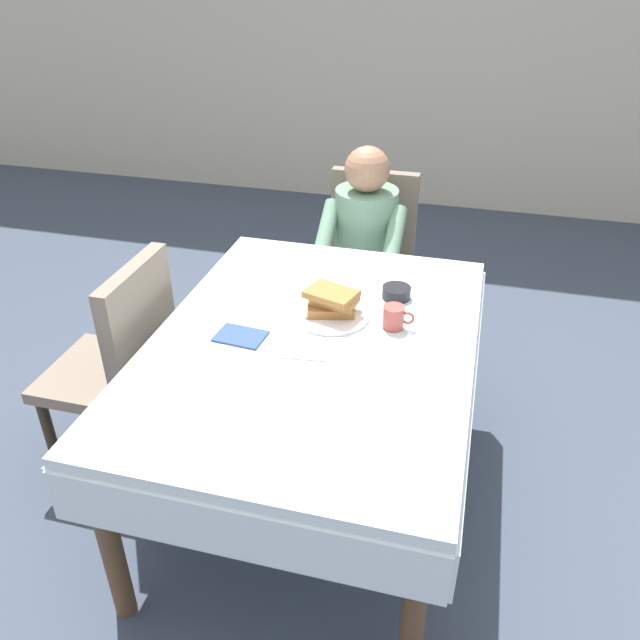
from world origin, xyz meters
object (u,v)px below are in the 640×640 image
object	(u,v)px
cup_coffee	(394,317)
bowl_butter	(396,292)
chair_diner	(369,253)
chair_left_side	(123,357)
spoon_near_edge	(304,359)
plate_breakfast	(331,314)
dining_table_main	(313,360)
knife_right_of_plate	(382,325)
breakfast_stack	(332,301)
diner_person	(364,240)
fork_left_of_plate	(280,312)

from	to	relation	value
cup_coffee	bowl_butter	distance (m)	0.22
chair_diner	chair_left_side	xyz separation A→B (m)	(-0.75, -1.17, 0.00)
chair_diner	spoon_near_edge	xyz separation A→B (m)	(0.02, -1.29, 0.21)
plate_breakfast	spoon_near_edge	bearing A→B (deg)	-94.22
cup_coffee	spoon_near_edge	bearing A→B (deg)	-133.18
dining_table_main	spoon_near_edge	bearing A→B (deg)	-87.98
cup_coffee	spoon_near_edge	distance (m)	0.37
dining_table_main	plate_breakfast	bearing A→B (deg)	81.13
knife_right_of_plate	breakfast_stack	bearing A→B (deg)	78.95
chair_diner	knife_right_of_plate	size ratio (longest dim) A/B	4.65
spoon_near_edge	chair_diner	bearing A→B (deg)	84.05
dining_table_main	diner_person	xyz separation A→B (m)	(-0.02, 1.01, 0.02)
plate_breakfast	fork_left_of_plate	xyz separation A→B (m)	(-0.19, -0.02, -0.01)
chair_left_side	plate_breakfast	world-z (taller)	chair_left_side
bowl_butter	diner_person	bearing A→B (deg)	111.39
dining_table_main	knife_right_of_plate	size ratio (longest dim) A/B	7.62
diner_person	knife_right_of_plate	world-z (taller)	diner_person
knife_right_of_plate	spoon_near_edge	bearing A→B (deg)	138.07
chair_diner	bowl_butter	xyz separation A→B (m)	(0.25, -0.80, 0.23)
diner_person	breakfast_stack	distance (m)	0.86
spoon_near_edge	cup_coffee	bearing A→B (deg)	39.78
breakfast_stack	cup_coffee	xyz separation A→B (m)	(0.23, -0.02, -0.02)
chair_left_side	knife_right_of_plate	distance (m)	1.02
diner_person	plate_breakfast	distance (m)	0.85
fork_left_of_plate	knife_right_of_plate	size ratio (longest dim) A/B	0.90
spoon_near_edge	fork_left_of_plate	bearing A→B (deg)	114.85
chair_left_side	cup_coffee	bearing A→B (deg)	-81.94
diner_person	plate_breakfast	world-z (taller)	diner_person
bowl_butter	dining_table_main	bearing A→B (deg)	-122.69
chair_diner	spoon_near_edge	size ratio (longest dim) A/B	6.20
chair_diner	spoon_near_edge	bearing A→B (deg)	91.10
fork_left_of_plate	cup_coffee	bearing A→B (deg)	-85.15
diner_person	breakfast_stack	size ratio (longest dim) A/B	5.44
dining_table_main	knife_right_of_plate	xyz separation A→B (m)	(0.22, 0.15, 0.09)
cup_coffee	fork_left_of_plate	size ratio (longest dim) A/B	0.63
dining_table_main	plate_breakfast	size ratio (longest dim) A/B	5.44
chair_diner	cup_coffee	distance (m)	1.09
fork_left_of_plate	breakfast_stack	bearing A→B (deg)	-78.24
dining_table_main	breakfast_stack	bearing A→B (deg)	80.46
chair_diner	knife_right_of_plate	world-z (taller)	chair_diner
fork_left_of_plate	knife_right_of_plate	bearing A→B (deg)	-85.16
knife_right_of_plate	dining_table_main	bearing A→B (deg)	120.06
cup_coffee	knife_right_of_plate	size ratio (longest dim) A/B	0.57
bowl_butter	knife_right_of_plate	world-z (taller)	bowl_butter
bowl_butter	spoon_near_edge	size ratio (longest dim) A/B	0.73
knife_right_of_plate	diner_person	bearing A→B (deg)	11.27
plate_breakfast	diner_person	bearing A→B (deg)	93.12
plate_breakfast	bowl_butter	size ratio (longest dim) A/B	2.55
dining_table_main	chair_left_side	world-z (taller)	chair_left_side
breakfast_stack	cup_coffee	bearing A→B (deg)	-5.77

